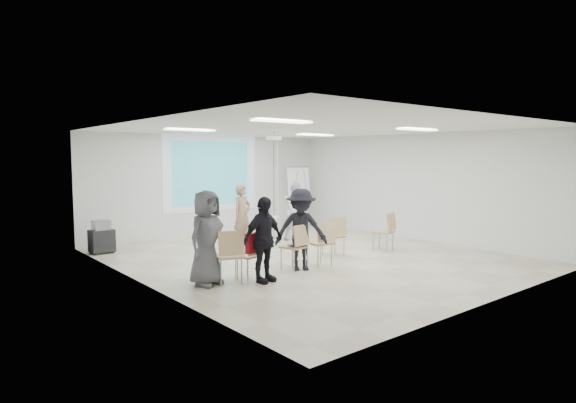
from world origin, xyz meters
TOP-DOWN VIEW (x-y plane):
  - floor at (0.00, 0.00)m, footprint 8.00×9.00m
  - ceiling at (0.00, 0.00)m, footprint 8.00×9.00m
  - wall_back at (0.00, 4.55)m, footprint 8.00×0.10m
  - wall_left at (-4.05, 0.00)m, footprint 0.10×9.00m
  - wall_right at (4.05, 0.00)m, footprint 0.10×9.00m
  - projection_halo at (0.00, 4.49)m, footprint 3.20×0.01m
  - projection_image at (0.00, 4.47)m, footprint 2.60×0.01m
  - pedestal_table at (0.45, 2.19)m, footprint 0.63×0.63m
  - player_left at (-0.42, 2.19)m, footprint 0.76×0.60m
  - player_right at (1.31, 2.01)m, footprint 0.94×0.79m
  - controller_left at (-0.24, 2.44)m, footprint 0.07×0.13m
  - controller_right at (1.13, 2.26)m, footprint 0.06×0.13m
  - chair_far_left at (-2.76, -0.90)m, footprint 0.62×0.64m
  - chair_left_mid at (-2.23, -0.80)m, footprint 0.48×0.51m
  - chair_left_inner at (-1.11, -0.84)m, footprint 0.52×0.55m
  - chair_center at (-0.44, -0.90)m, footprint 0.50×0.53m
  - chair_right_inner at (0.49, -0.36)m, footprint 0.51×0.54m
  - chair_right_far at (1.92, -0.70)m, footprint 0.56×0.58m
  - red_jacket at (-2.25, -0.95)m, footprint 0.41×0.17m
  - laptop at (-1.12, -0.73)m, footprint 0.39×0.31m
  - audience_left at (-2.19, -1.17)m, footprint 1.15×0.79m
  - audience_mid at (-1.02, -0.88)m, footprint 1.41×1.20m
  - audience_outer at (-3.11, -0.68)m, footprint 1.10×0.90m
  - flipchart_easel at (2.87, 3.79)m, footprint 0.85×0.68m
  - av_cart at (-3.64, 3.54)m, footprint 0.55×0.45m
  - ceiling_projector at (0.10, 1.49)m, footprint 0.30×0.25m
  - fluor_panel_nw at (-2.00, 2.00)m, footprint 1.20×0.30m
  - fluor_panel_ne at (2.00, 2.00)m, footprint 1.20×0.30m
  - fluor_panel_sw at (-2.00, -1.50)m, footprint 1.20×0.30m
  - fluor_panel_se at (2.00, -1.50)m, footprint 1.20×0.30m

SIDE VIEW (x-z plane):
  - floor at x=0.00m, z-range -0.10..0.00m
  - av_cart at x=-3.64m, z-range -0.03..0.78m
  - pedestal_table at x=0.45m, z-range 0.04..0.77m
  - chair_left_mid at x=-2.23m, z-range 0.08..0.94m
  - laptop at x=-1.12m, z-range 0.50..0.53m
  - chair_right_inner at x=0.49m, z-range 0.09..1.04m
  - chair_left_inner at x=-1.11m, z-range 0.09..1.04m
  - chair_right_far at x=1.92m, z-range 0.09..1.05m
  - chair_center at x=-0.44m, z-range 0.09..1.07m
  - chair_far_left at x=-2.76m, z-range 0.09..1.10m
  - red_jacket at x=-2.25m, z-range 0.53..0.91m
  - player_right at x=1.31m, z-range 0.00..1.79m
  - audience_left at x=-2.19m, z-range 0.00..1.84m
  - player_left at x=-0.42m, z-range 0.00..1.84m
  - audience_mid at x=-1.02m, z-range 0.00..1.92m
  - audience_outer at x=-3.11m, z-range 0.00..1.95m
  - controller_right at x=1.13m, z-range 1.19..1.23m
  - controller_left at x=-0.24m, z-range 1.19..1.24m
  - wall_back at x=0.00m, z-range 0.00..3.00m
  - wall_left at x=-4.05m, z-range 0.00..3.00m
  - wall_right at x=4.05m, z-range 0.00..3.00m
  - flipchart_easel at x=2.87m, z-range 0.49..2.56m
  - projection_halo at x=0.00m, z-range 0.70..3.00m
  - projection_image at x=0.00m, z-range 0.90..2.80m
  - ceiling_projector at x=0.10m, z-range 1.19..4.19m
  - fluor_panel_nw at x=-2.00m, z-range 2.96..2.98m
  - fluor_panel_ne at x=2.00m, z-range 2.96..2.98m
  - fluor_panel_sw at x=-2.00m, z-range 2.96..2.98m
  - fluor_panel_se at x=2.00m, z-range 2.96..2.98m
  - ceiling at x=0.00m, z-range 3.00..3.10m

